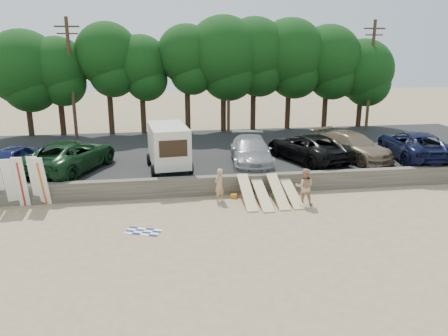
# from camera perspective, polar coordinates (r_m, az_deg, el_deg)

# --- Properties ---
(ground) EXTENTS (120.00, 120.00, 0.00)m
(ground) POSITION_cam_1_polar(r_m,az_deg,el_deg) (20.58, 2.27, -6.00)
(ground) COLOR tan
(ground) RESTS_ON ground
(seawall) EXTENTS (44.00, 0.50, 1.00)m
(seawall) POSITION_cam_1_polar(r_m,az_deg,el_deg) (23.20, 0.88, -2.16)
(seawall) COLOR #6B6356
(seawall) RESTS_ON ground
(parking_lot) EXTENTS (44.00, 14.50, 0.70)m
(parking_lot) POSITION_cam_1_polar(r_m,az_deg,el_deg) (30.39, -1.47, 1.82)
(parking_lot) COLOR #282828
(parking_lot) RESTS_ON ground
(treeline) EXTENTS (33.32, 6.41, 9.37)m
(treeline) POSITION_cam_1_polar(r_m,az_deg,el_deg) (36.60, -1.62, 14.03)
(treeline) COLOR #382616
(treeline) RESTS_ON parking_lot
(utility_poles) EXTENTS (25.80, 0.26, 9.00)m
(utility_poles) POSITION_cam_1_polar(r_m,az_deg,el_deg) (35.32, 0.60, 12.08)
(utility_poles) COLOR #473321
(utility_poles) RESTS_ON parking_lot
(box_trailer) EXTENTS (2.62, 4.20, 2.55)m
(box_trailer) POSITION_cam_1_polar(r_m,az_deg,el_deg) (25.29, -7.28, 3.02)
(box_trailer) COLOR beige
(box_trailer) RESTS_ON parking_lot
(car_0) EXTENTS (3.01, 4.70, 1.49)m
(car_0) POSITION_cam_1_polar(r_m,az_deg,el_deg) (27.09, -26.27, 0.87)
(car_0) COLOR #151D4B
(car_0) RESTS_ON parking_lot
(car_1) EXTENTS (5.15, 7.05, 1.78)m
(car_1) POSITION_cam_1_polar(r_m,az_deg,el_deg) (26.28, -19.36, 1.53)
(car_1) COLOR black
(car_1) RESTS_ON parking_lot
(car_2) EXTENTS (3.00, 5.97, 1.66)m
(car_2) POSITION_cam_1_polar(r_m,az_deg,el_deg) (26.10, 3.57, 2.17)
(car_2) COLOR gray
(car_2) RESTS_ON parking_lot
(car_3) EXTENTS (4.54, 6.65, 1.69)m
(car_3) POSITION_cam_1_polar(r_m,az_deg,el_deg) (27.65, 10.85, 2.70)
(car_3) COLOR black
(car_3) RESTS_ON parking_lot
(car_4) EXTENTS (4.31, 6.17, 1.66)m
(car_4) POSITION_cam_1_polar(r_m,az_deg,el_deg) (28.72, 16.32, 2.80)
(car_4) COLOR #7C684F
(car_4) RESTS_ON parking_lot
(car_5) EXTENTS (3.84, 6.74, 1.77)m
(car_5) POSITION_cam_1_polar(r_m,az_deg,el_deg) (30.02, 23.57, 2.76)
(car_5) COLOR black
(car_5) RESTS_ON parking_lot
(surfboard_upright_1) EXTENTS (0.53, 0.77, 2.52)m
(surfboard_upright_1) POSITION_cam_1_polar(r_m,az_deg,el_deg) (23.32, -26.20, -1.76)
(surfboard_upright_1) COLOR white
(surfboard_upright_1) RESTS_ON ground
(surfboard_upright_2) EXTENTS (0.53, 0.55, 2.57)m
(surfboard_upright_2) POSITION_cam_1_polar(r_m,az_deg,el_deg) (23.16, -25.00, -1.66)
(surfboard_upright_2) COLOR white
(surfboard_upright_2) RESTS_ON ground
(surfboard_upright_3) EXTENTS (0.53, 0.62, 2.56)m
(surfboard_upright_3) POSITION_cam_1_polar(r_m,az_deg,el_deg) (23.08, -23.36, -1.55)
(surfboard_upright_3) COLOR white
(surfboard_upright_3) RESTS_ON ground
(surfboard_upright_4) EXTENTS (0.59, 0.76, 2.53)m
(surfboard_upright_4) POSITION_cam_1_polar(r_m,az_deg,el_deg) (22.88, -22.71, -1.65)
(surfboard_upright_4) COLOR white
(surfboard_upright_4) RESTS_ON ground
(surfboard_low_0) EXTENTS (0.56, 2.84, 1.09)m
(surfboard_low_0) POSITION_cam_1_polar(r_m,az_deg,el_deg) (21.89, 3.04, -3.15)
(surfboard_low_0) COLOR beige
(surfboard_low_0) RESTS_ON ground
(surfboard_low_1) EXTENTS (0.56, 2.92, 0.83)m
(surfboard_low_1) POSITION_cam_1_polar(r_m,az_deg,el_deg) (21.95, 5.01, -3.50)
(surfboard_low_1) COLOR beige
(surfboard_low_1) RESTS_ON ground
(surfboard_low_2) EXTENTS (0.56, 2.86, 1.05)m
(surfboard_low_2) POSITION_cam_1_polar(r_m,az_deg,el_deg) (22.22, 7.06, -3.02)
(surfboard_low_2) COLOR beige
(surfboard_low_2) RESTS_ON ground
(surfboard_low_3) EXTENTS (0.56, 2.92, 0.82)m
(surfboard_low_3) POSITION_cam_1_polar(r_m,az_deg,el_deg) (22.51, 8.78, -3.15)
(surfboard_low_3) COLOR beige
(surfboard_low_3) RESTS_ON ground
(beachgoer_a) EXTENTS (0.74, 0.72, 1.70)m
(beachgoer_a) POSITION_cam_1_polar(r_m,az_deg,el_deg) (21.99, -0.64, -2.20)
(beachgoer_a) COLOR tan
(beachgoer_a) RESTS_ON ground
(beachgoer_b) EXTENTS (1.06, 0.92, 1.86)m
(beachgoer_b) POSITION_cam_1_polar(r_m,az_deg,el_deg) (21.80, 10.47, -2.41)
(beachgoer_b) COLOR tan
(beachgoer_b) RESTS_ON ground
(cooler) EXTENTS (0.44, 0.38, 0.32)m
(cooler) POSITION_cam_1_polar(r_m,az_deg,el_deg) (22.86, 6.80, -3.44)
(cooler) COLOR green
(cooler) RESTS_ON ground
(gear_bag) EXTENTS (0.36, 0.33, 0.22)m
(gear_bag) POSITION_cam_1_polar(r_m,az_deg,el_deg) (22.63, 1.31, -3.67)
(gear_bag) COLOR orange
(gear_bag) RESTS_ON ground
(beach_towel) EXTENTS (1.95, 1.95, 0.00)m
(beach_towel) POSITION_cam_1_polar(r_m,az_deg,el_deg) (18.99, -10.52, -8.16)
(beach_towel) COLOR white
(beach_towel) RESTS_ON ground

